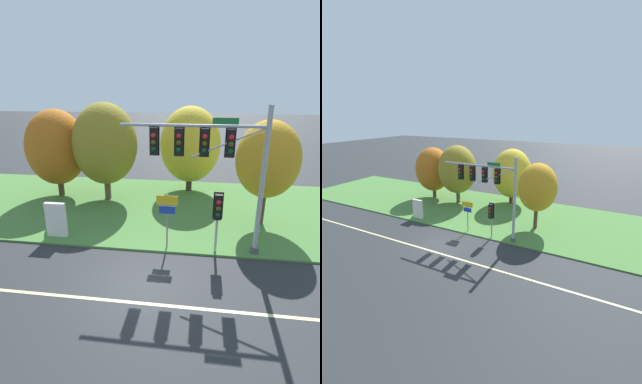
% 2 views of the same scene
% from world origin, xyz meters
% --- Properties ---
extents(ground_plane, '(160.00, 160.00, 0.00)m').
position_xyz_m(ground_plane, '(0.00, 0.00, 0.00)').
color(ground_plane, '#282B2D').
extents(lane_stripe, '(36.00, 0.16, 0.01)m').
position_xyz_m(lane_stripe, '(0.00, -1.20, 0.00)').
color(lane_stripe, beige).
rests_on(lane_stripe, ground).
extents(grass_verge, '(48.00, 11.50, 0.10)m').
position_xyz_m(grass_verge, '(0.00, 8.25, 0.05)').
color(grass_verge, '#477A38').
rests_on(grass_verge, ground).
extents(traffic_signal_mast, '(6.63, 0.49, 6.96)m').
position_xyz_m(traffic_signal_mast, '(2.91, 2.97, 4.80)').
color(traffic_signal_mast, '#9EA0A5').
rests_on(traffic_signal_mast, grass_verge).
extents(pedestrian_signal_near_kerb, '(0.46, 0.55, 3.10)m').
position_xyz_m(pedestrian_signal_near_kerb, '(3.20, 2.69, 2.35)').
color(pedestrian_signal_near_kerb, '#9EA0A5').
rests_on(pedestrian_signal_near_kerb, grass_verge).
extents(route_sign_post, '(1.05, 0.08, 2.80)m').
position_xyz_m(route_sign_post, '(0.80, 2.97, 2.03)').
color(route_sign_post, slate).
rests_on(route_sign_post, grass_verge).
extents(tree_nearest_road, '(4.23, 4.23, 6.20)m').
position_xyz_m(tree_nearest_road, '(-7.80, 9.45, 3.65)').
color(tree_nearest_road, '#4C3823').
rests_on(tree_nearest_road, grass_verge).
extents(tree_left_of_mast, '(4.40, 4.40, 6.68)m').
position_xyz_m(tree_left_of_mast, '(-4.17, 9.22, 4.02)').
color(tree_left_of_mast, brown).
rests_on(tree_left_of_mast, grass_verge).
extents(tree_behind_signpost, '(4.45, 4.45, 6.33)m').
position_xyz_m(tree_behind_signpost, '(1.50, 11.79, 3.64)').
color(tree_behind_signpost, '#423021').
rests_on(tree_behind_signpost, grass_verge).
extents(tree_mid_verge, '(3.45, 3.45, 6.01)m').
position_xyz_m(tree_mid_verge, '(5.94, 6.40, 3.94)').
color(tree_mid_verge, '#4C3823').
rests_on(tree_mid_verge, grass_verge).
extents(info_kiosk, '(1.10, 0.24, 1.90)m').
position_xyz_m(info_kiosk, '(-5.18, 3.33, 1.04)').
color(info_kiosk, silver).
rests_on(info_kiosk, grass_verge).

